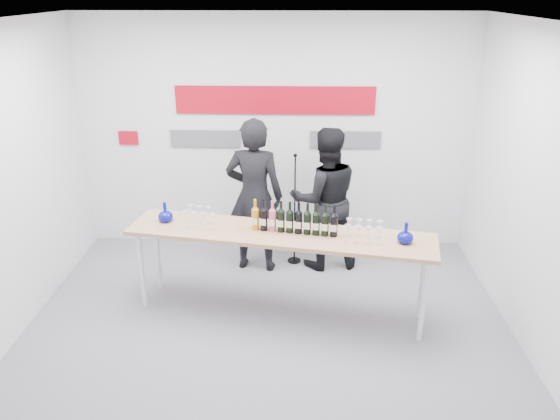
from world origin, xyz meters
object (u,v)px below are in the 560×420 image
Objects in this scene: presenter_left at (254,196)px; tasting_table at (280,239)px; mic_stand at (294,230)px; presenter_right at (325,199)px.

tasting_table is at bearing 116.02° from presenter_left.
presenter_left is at bearing 118.53° from tasting_table.
presenter_right is at bearing -14.55° from mic_stand.
tasting_table is 1.07m from presenter_left.
presenter_left is 0.85m from presenter_right.
mic_stand is at bearing -154.64° from presenter_left.
presenter_left reaches higher than presenter_right.
presenter_left reaches higher than tasting_table.
presenter_right is (0.85, 0.09, -0.06)m from presenter_left.
presenter_right reaches higher than tasting_table.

